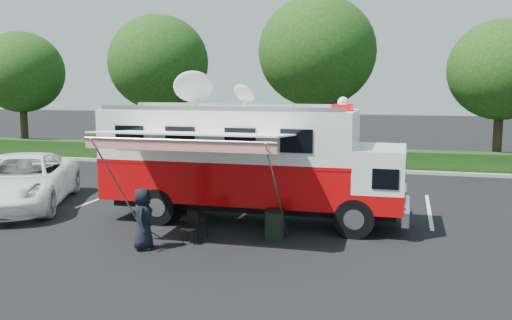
{
  "coord_description": "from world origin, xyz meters",
  "views": [
    {
      "loc": [
        4.64,
        -17.04,
        4.42
      ],
      "look_at": [
        0.0,
        0.5,
        1.9
      ],
      "focal_mm": 40.0,
      "sensor_mm": 36.0,
      "label": 1
    }
  ],
  "objects_px": {
    "white_suv": "(22,207)",
    "folding_table": "(194,219)",
    "command_truck": "(249,160)",
    "trash_bin": "(274,225)"
  },
  "relations": [
    {
      "from": "white_suv",
      "to": "folding_table",
      "type": "relative_size",
      "value": 8.8
    },
    {
      "from": "command_truck",
      "to": "trash_bin",
      "type": "bearing_deg",
      "value": -56.74
    },
    {
      "from": "command_truck",
      "to": "trash_bin",
      "type": "distance_m",
      "value": 2.73
    },
    {
      "from": "folding_table",
      "to": "trash_bin",
      "type": "relative_size",
      "value": 0.87
    },
    {
      "from": "command_truck",
      "to": "folding_table",
      "type": "distance_m",
      "value": 2.93
    },
    {
      "from": "command_truck",
      "to": "white_suv",
      "type": "distance_m",
      "value": 8.58
    },
    {
      "from": "command_truck",
      "to": "trash_bin",
      "type": "relative_size",
      "value": 10.9
    },
    {
      "from": "command_truck",
      "to": "trash_bin",
      "type": "height_order",
      "value": "command_truck"
    },
    {
      "from": "white_suv",
      "to": "trash_bin",
      "type": "xyz_separation_m",
      "value": [
        9.6,
        -1.84,
        0.44
      ]
    },
    {
      "from": "white_suv",
      "to": "folding_table",
      "type": "height_order",
      "value": "white_suv"
    }
  ]
}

